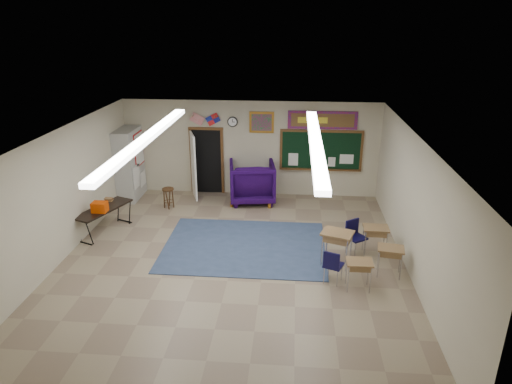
# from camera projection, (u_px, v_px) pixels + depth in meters

# --- Properties ---
(floor) EXTENTS (9.00, 9.00, 0.00)m
(floor) POSITION_uv_depth(u_px,v_px,m) (232.00, 262.00, 10.68)
(floor) COLOR gray
(floor) RESTS_ON ground
(back_wall) EXTENTS (8.00, 0.04, 3.00)m
(back_wall) POSITION_uv_depth(u_px,v_px,m) (250.00, 149.00, 14.33)
(back_wall) COLOR beige
(back_wall) RESTS_ON floor
(front_wall) EXTENTS (8.00, 0.04, 3.00)m
(front_wall) POSITION_uv_depth(u_px,v_px,m) (185.00, 333.00, 5.96)
(front_wall) COLOR beige
(front_wall) RESTS_ON floor
(left_wall) EXTENTS (0.04, 9.00, 3.00)m
(left_wall) POSITION_uv_depth(u_px,v_px,m) (59.00, 197.00, 10.46)
(left_wall) COLOR beige
(left_wall) RESTS_ON floor
(right_wall) EXTENTS (0.04, 9.00, 3.00)m
(right_wall) POSITION_uv_depth(u_px,v_px,m) (415.00, 209.00, 9.83)
(right_wall) COLOR beige
(right_wall) RESTS_ON floor
(ceiling) EXTENTS (8.00, 9.00, 0.04)m
(ceiling) POSITION_uv_depth(u_px,v_px,m) (230.00, 137.00, 9.61)
(ceiling) COLOR silver
(ceiling) RESTS_ON back_wall
(area_rug) EXTENTS (4.00, 3.00, 0.02)m
(area_rug) POSITION_uv_depth(u_px,v_px,m) (245.00, 246.00, 11.41)
(area_rug) COLOR #38476B
(area_rug) RESTS_ON floor
(fluorescent_strips) EXTENTS (3.86, 6.00, 0.10)m
(fluorescent_strips) POSITION_uv_depth(u_px,v_px,m) (230.00, 140.00, 9.63)
(fluorescent_strips) COLOR white
(fluorescent_strips) RESTS_ON ceiling
(doorway) EXTENTS (1.10, 0.89, 2.16)m
(doorway) POSITION_uv_depth(u_px,v_px,m) (203.00, 162.00, 14.47)
(doorway) COLOR black
(doorway) RESTS_ON back_wall
(chalkboard) EXTENTS (2.55, 0.14, 1.30)m
(chalkboard) POSITION_uv_depth(u_px,v_px,m) (321.00, 152.00, 14.13)
(chalkboard) COLOR #5A3619
(chalkboard) RESTS_ON back_wall
(bulletin_board) EXTENTS (2.10, 0.05, 0.55)m
(bulletin_board) POSITION_uv_depth(u_px,v_px,m) (323.00, 120.00, 13.78)
(bulletin_board) COLOR red
(bulletin_board) RESTS_ON back_wall
(framed_art_print) EXTENTS (0.75, 0.05, 0.65)m
(framed_art_print) POSITION_uv_depth(u_px,v_px,m) (262.00, 122.00, 13.97)
(framed_art_print) COLOR #A76D20
(framed_art_print) RESTS_ON back_wall
(wall_clock) EXTENTS (0.32, 0.05, 0.32)m
(wall_clock) POSITION_uv_depth(u_px,v_px,m) (233.00, 122.00, 14.04)
(wall_clock) COLOR black
(wall_clock) RESTS_ON back_wall
(wall_flags) EXTENTS (1.16, 0.06, 0.70)m
(wall_flags) POSITION_uv_depth(u_px,v_px,m) (205.00, 117.00, 14.03)
(wall_flags) COLOR red
(wall_flags) RESTS_ON back_wall
(storage_cabinet) EXTENTS (0.59, 1.25, 2.20)m
(storage_cabinet) POSITION_uv_depth(u_px,v_px,m) (130.00, 164.00, 14.16)
(storage_cabinet) COLOR #A7A7A2
(storage_cabinet) RESTS_ON floor
(wingback_armchair) EXTENTS (1.53, 1.57, 1.26)m
(wingback_armchair) POSITION_uv_depth(u_px,v_px,m) (252.00, 182.00, 14.03)
(wingback_armchair) COLOR #1A0533
(wingback_armchair) RESTS_ON floor
(student_chair_reading) EXTENTS (0.50, 0.50, 0.74)m
(student_chair_reading) POSITION_uv_depth(u_px,v_px,m) (243.00, 187.00, 14.35)
(student_chair_reading) COLOR black
(student_chair_reading) RESTS_ON floor
(student_chair_desk_a) EXTENTS (0.52, 0.52, 0.79)m
(student_chair_desk_a) POSITION_uv_depth(u_px,v_px,m) (333.00, 266.00, 9.74)
(student_chair_desk_a) COLOR black
(student_chair_desk_a) RESTS_ON floor
(student_chair_desk_b) EXTENTS (0.59, 0.59, 0.85)m
(student_chair_desk_b) POSITION_uv_depth(u_px,v_px,m) (356.00, 238.00, 10.89)
(student_chair_desk_b) COLOR black
(student_chair_desk_b) RESTS_ON floor
(student_desk_front_left) EXTENTS (0.82, 0.72, 0.83)m
(student_desk_front_left) POSITION_uv_depth(u_px,v_px,m) (337.00, 247.00, 10.42)
(student_desk_front_left) COLOR brown
(student_desk_front_left) RESTS_ON floor
(student_desk_front_right) EXTENTS (0.61, 0.46, 0.72)m
(student_desk_front_right) POSITION_uv_depth(u_px,v_px,m) (375.00, 239.00, 10.90)
(student_desk_front_right) COLOR brown
(student_desk_front_right) RESTS_ON floor
(student_desk_back_left) EXTENTS (0.55, 0.41, 0.65)m
(student_desk_back_left) POSITION_uv_depth(u_px,v_px,m) (358.00, 273.00, 9.51)
(student_desk_back_left) COLOR brown
(student_desk_back_left) RESTS_ON floor
(student_desk_back_right) EXTENTS (0.63, 0.51, 0.68)m
(student_desk_back_right) POSITION_uv_depth(u_px,v_px,m) (390.00, 260.00, 10.02)
(student_desk_back_right) COLOR brown
(student_desk_back_right) RESTS_ON floor
(folding_table) EXTENTS (1.13, 1.76, 0.95)m
(folding_table) POSITION_uv_depth(u_px,v_px,m) (104.00, 219.00, 12.03)
(folding_table) COLOR black
(folding_table) RESTS_ON floor
(wooden_stool) EXTENTS (0.35, 0.35, 0.62)m
(wooden_stool) POSITION_uv_depth(u_px,v_px,m) (169.00, 198.00, 13.62)
(wooden_stool) COLOR #442C14
(wooden_stool) RESTS_ON floor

